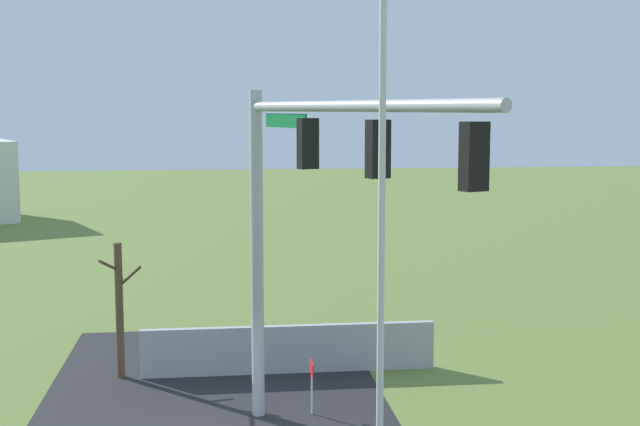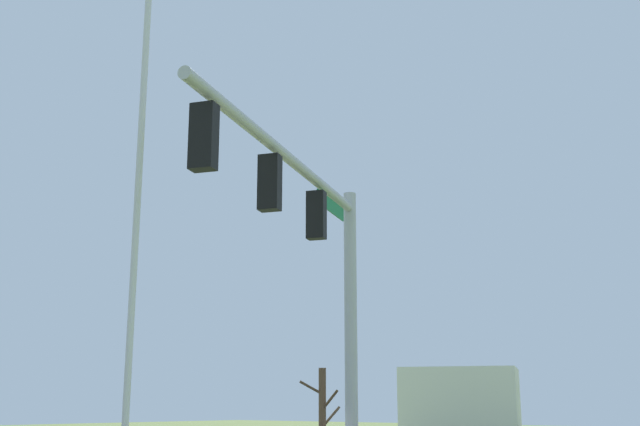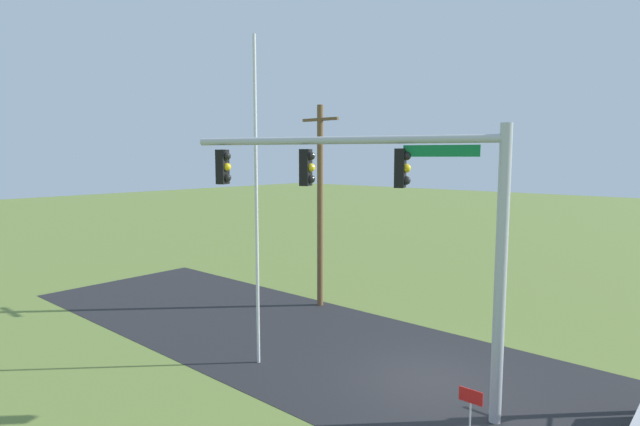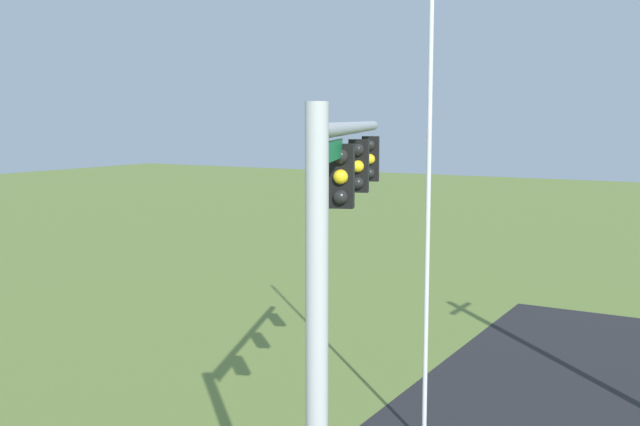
{
  "view_description": "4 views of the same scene",
  "coord_description": "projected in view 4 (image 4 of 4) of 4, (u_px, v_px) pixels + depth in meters",
  "views": [
    {
      "loc": [
        -15.89,
        -0.14,
        6.78
      ],
      "look_at": [
        -1.6,
        -1.88,
        5.02
      ],
      "focal_mm": 47.78,
      "sensor_mm": 36.0,
      "label": 1
    },
    {
      "loc": [
        -11.63,
        -11.61,
        2.52
      ],
      "look_at": [
        -0.97,
        -2.89,
        5.81
      ],
      "focal_mm": 44.84,
      "sensor_mm": 36.0,
      "label": 2
    },
    {
      "loc": [
        6.77,
        -12.49,
        6.39
      ],
      "look_at": [
        -1.76,
        -2.66,
        4.95
      ],
      "focal_mm": 28.13,
      "sensor_mm": 36.0,
      "label": 3
    },
    {
      "loc": [
        10.08,
        3.47,
        6.98
      ],
      "look_at": [
        -1.1,
        -2.97,
        5.37
      ],
      "focal_mm": 42.45,
      "sensor_mm": 36.0,
      "label": 4
    }
  ],
  "objects": [
    {
      "name": "flagpole",
      "position": [
        428.0,
        215.0,
        15.73
      ],
      "size": [
        0.1,
        0.1,
        9.98
      ],
      "primitive_type": "cylinder",
      "color": "silver",
      "rests_on": "ground_plane"
    },
    {
      "name": "signal_mast",
      "position": [
        342.0,
        240.0,
        11.39
      ],
      "size": [
        7.68,
        3.15,
        7.18
      ],
      "color": "#B2B5BA",
      "rests_on": "ground_plane"
    }
  ]
}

